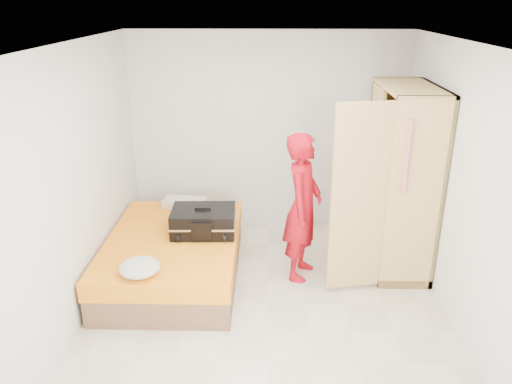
{
  "coord_description": "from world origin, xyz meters",
  "views": [
    {
      "loc": [
        -0.01,
        -4.4,
        2.96
      ],
      "look_at": [
        -0.13,
        0.61,
        1.0
      ],
      "focal_mm": 35.0,
      "sensor_mm": 36.0,
      "label": 1
    }
  ],
  "objects_px": {
    "bed": "(174,256)",
    "suitcase": "(203,221)",
    "person": "(303,207)",
    "round_cushion": "(140,267)",
    "wardrobe": "(398,185)"
  },
  "relations": [
    {
      "from": "wardrobe",
      "to": "person",
      "type": "xyz_separation_m",
      "value": [
        -1.07,
        -0.25,
        -0.17
      ]
    },
    {
      "from": "person",
      "to": "round_cushion",
      "type": "xyz_separation_m",
      "value": [
        -1.6,
        -0.89,
        -0.26
      ]
    },
    {
      "from": "suitcase",
      "to": "person",
      "type": "bearing_deg",
      "value": -3.12
    },
    {
      "from": "bed",
      "to": "suitcase",
      "type": "height_order",
      "value": "suitcase"
    },
    {
      "from": "suitcase",
      "to": "wardrobe",
      "type": "bearing_deg",
      "value": 4.13
    },
    {
      "from": "round_cushion",
      "to": "bed",
      "type": "bearing_deg",
      "value": 78.48
    },
    {
      "from": "person",
      "to": "round_cushion",
      "type": "relative_size",
      "value": 4.26
    },
    {
      "from": "suitcase",
      "to": "bed",
      "type": "bearing_deg",
      "value": -163.44
    },
    {
      "from": "wardrobe",
      "to": "suitcase",
      "type": "distance_m",
      "value": 2.21
    },
    {
      "from": "bed",
      "to": "person",
      "type": "height_order",
      "value": "person"
    },
    {
      "from": "wardrobe",
      "to": "suitcase",
      "type": "relative_size",
      "value": 2.87
    },
    {
      "from": "round_cushion",
      "to": "suitcase",
      "type": "bearing_deg",
      "value": 61.46
    },
    {
      "from": "suitcase",
      "to": "round_cushion",
      "type": "xyz_separation_m",
      "value": [
        -0.5,
        -0.92,
        -0.06
      ]
    },
    {
      "from": "wardrobe",
      "to": "round_cushion",
      "type": "height_order",
      "value": "wardrobe"
    },
    {
      "from": "bed",
      "to": "person",
      "type": "relative_size",
      "value": 1.22
    }
  ]
}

